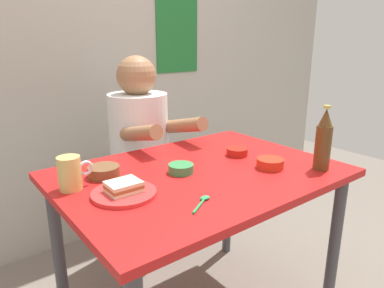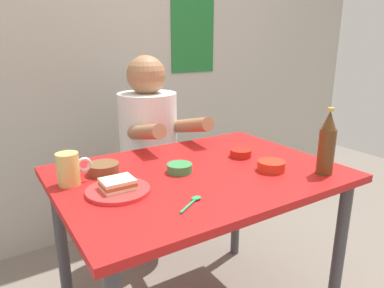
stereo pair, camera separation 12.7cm
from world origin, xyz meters
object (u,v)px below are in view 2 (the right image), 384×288
object	(u,v)px
beer_bottle	(327,145)
sambal_bowl_red	(241,153)
person_seated	(149,130)
beer_mug	(69,169)
sandwich	(118,184)
stool	(151,198)
plate_orange	(118,191)
dining_table	(199,192)

from	to	relation	value
beer_bottle	sambal_bowl_red	distance (m)	0.38
person_seated	beer_mug	world-z (taller)	person_seated
person_seated	sambal_bowl_red	size ratio (longest dim) A/B	7.49
beer_mug	beer_bottle	xyz separation A→B (m)	(0.87, -0.42, 0.06)
person_seated	sandwich	world-z (taller)	person_seated
stool	plate_orange	xyz separation A→B (m)	(-0.43, -0.66, 0.40)
person_seated	stool	bearing A→B (deg)	90.00
dining_table	plate_orange	world-z (taller)	plate_orange
beer_bottle	beer_mug	bearing A→B (deg)	154.30
person_seated	sambal_bowl_red	bearing A→B (deg)	-72.52
sandwich	beer_bottle	size ratio (longest dim) A/B	0.42
person_seated	plate_orange	xyz separation A→B (m)	(-0.43, -0.64, -0.02)
stool	beer_mug	bearing A→B (deg)	-137.79
plate_orange	beer_mug	size ratio (longest dim) A/B	1.75
sambal_bowl_red	person_seated	bearing A→B (deg)	107.48
plate_orange	sambal_bowl_red	xyz separation A→B (m)	(0.61, 0.07, 0.01)
stool	beer_bottle	xyz separation A→B (m)	(0.32, -0.92, 0.51)
beer_mug	stool	bearing A→B (deg)	42.21
plate_orange	sandwich	bearing A→B (deg)	-3.58
beer_mug	beer_bottle	distance (m)	0.97
dining_table	beer_bottle	bearing A→B (deg)	-35.50
stool	person_seated	size ratio (longest dim) A/B	0.63
plate_orange	sandwich	distance (m)	0.02
sambal_bowl_red	beer_mug	bearing A→B (deg)	173.37
dining_table	stool	bearing A→B (deg)	82.95
beer_mug	beer_bottle	bearing A→B (deg)	-25.70
beer_mug	sandwich	bearing A→B (deg)	-52.69
plate_orange	beer_bottle	distance (m)	0.80
person_seated	beer_mug	bearing A→B (deg)	-138.44
sandwich	sambal_bowl_red	xyz separation A→B (m)	(0.61, 0.07, -0.01)
person_seated	plate_orange	size ratio (longest dim) A/B	3.27
person_seated	beer_bottle	size ratio (longest dim) A/B	2.75
person_seated	plate_orange	bearing A→B (deg)	-123.49
dining_table	beer_bottle	distance (m)	0.54
dining_table	sandwich	bearing A→B (deg)	-175.73
stool	plate_orange	world-z (taller)	plate_orange
plate_orange	dining_table	bearing A→B (deg)	4.27
beer_mug	sambal_bowl_red	bearing A→B (deg)	-6.63
stool	sandwich	world-z (taller)	sandwich
person_seated	beer_mug	distance (m)	0.73
beer_mug	person_seated	bearing A→B (deg)	41.56
dining_table	beer_bottle	size ratio (longest dim) A/B	4.20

